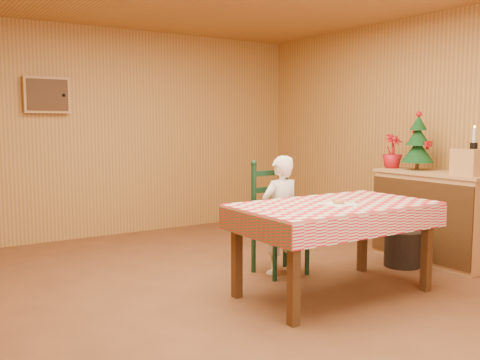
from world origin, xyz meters
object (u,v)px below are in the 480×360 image
ladder_chair (277,220)px  christmas_tree (418,143)px  dining_table (334,213)px  shelf_unit (435,216)px  crate (473,162)px  storage_bin (402,249)px  seated_child (280,215)px

ladder_chair → christmas_tree: christmas_tree is taller
dining_table → shelf_unit: bearing=8.5°
crate → christmas_tree: christmas_tree is taller
dining_table → shelf_unit: size_ratio=1.34×
shelf_unit → crate: 0.71m
dining_table → shelf_unit: shelf_unit is taller
ladder_chair → crate: bearing=-30.0°
dining_table → crate: 1.69m
ladder_chair → dining_table: bearing=-90.0°
crate → christmas_tree: bearing=90.0°
dining_table → storage_bin: size_ratio=4.67×
christmas_tree → storage_bin: 1.15m
crate → ladder_chair: bearing=150.0°
seated_child → shelf_unit: seated_child is taller
dining_table → shelf_unit: (1.63, 0.24, -0.22)m
seated_child → ladder_chair: bearing=-90.0°
storage_bin → ladder_chair: bearing=156.5°
dining_table → shelf_unit: 1.66m
dining_table → ladder_chair: (0.00, 0.79, -0.18)m
ladder_chair → shelf_unit: size_ratio=0.87×
seated_child → shelf_unit: size_ratio=0.91×
dining_table → ladder_chair: ladder_chair is taller
storage_bin → dining_table: bearing=-167.0°
storage_bin → shelf_unit: bearing=-3.8°
seated_child → shelf_unit: 1.70m
christmas_tree → shelf_unit: bearing=-92.0°
seated_child → storage_bin: 1.32m
ladder_chair → seated_child: (-0.00, -0.06, 0.06)m
ladder_chair → shelf_unit: ladder_chair is taller
crate → storage_bin: crate is taller
dining_table → seated_child: 0.74m
dining_table → storage_bin: dining_table is taller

